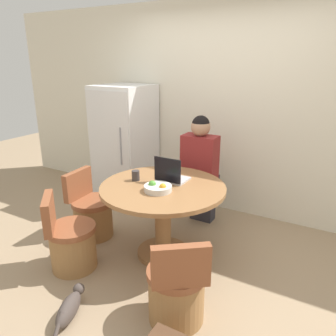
{
  "coord_description": "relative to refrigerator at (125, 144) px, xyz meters",
  "views": [
    {
      "loc": [
        1.4,
        -2.34,
        1.92
      ],
      "look_at": [
        -0.09,
        0.27,
        0.91
      ],
      "focal_mm": 35.0,
      "sensor_mm": 36.0,
      "label": 1
    }
  ],
  "objects": [
    {
      "name": "ground_plane",
      "position": [
        1.28,
        -1.15,
        -0.8
      ],
      "size": [
        12.0,
        12.0,
        0.0
      ],
      "primitive_type": "plane",
      "color": "#9E8466"
    },
    {
      "name": "wall_back",
      "position": [
        1.28,
        0.4,
        0.5
      ],
      "size": [
        7.0,
        0.06,
        2.6
      ],
      "color": "silver",
      "rests_on": "ground_plane"
    },
    {
      "name": "refrigerator",
      "position": [
        0.0,
        0.0,
        0.0
      ],
      "size": [
        0.68,
        0.72,
        1.59
      ],
      "color": "white",
      "rests_on": "ground_plane"
    },
    {
      "name": "dining_table",
      "position": [
        1.18,
        -0.98,
        -0.24
      ],
      "size": [
        1.21,
        1.21,
        0.76
      ],
      "color": "olive",
      "rests_on": "ground_plane"
    },
    {
      "name": "chair_near_right_corner",
      "position": [
        1.73,
        -1.7,
        -0.54
      ],
      "size": [
        0.52,
        0.52,
        0.75
      ],
      "rotation": [
        0.0,
        0.0,
        -2.49
      ],
      "color": "#9E7042",
      "rests_on": "ground_plane"
    },
    {
      "name": "chair_left_side",
      "position": [
        0.29,
        -1.04,
        -0.54
      ],
      "size": [
        0.45,
        0.45,
        0.75
      ],
      "rotation": [
        0.0,
        0.0,
        1.64
      ],
      "color": "#9E7042",
      "rests_on": "ground_plane"
    },
    {
      "name": "chair_near_left_corner",
      "position": [
        0.54,
        -1.6,
        -0.54
      ],
      "size": [
        0.52,
        0.52,
        0.75
      ],
      "rotation": [
        0.0,
        0.0,
        2.33
      ],
      "color": "#9E7042",
      "rests_on": "ground_plane"
    },
    {
      "name": "person_seated",
      "position": [
        1.21,
        -0.16,
        -0.07
      ],
      "size": [
        0.4,
        0.37,
        1.32
      ],
      "rotation": [
        0.0,
        0.0,
        3.14
      ],
      "color": "#2D2D38",
      "rests_on": "ground_plane"
    },
    {
      "name": "laptop",
      "position": [
        1.19,
        -0.83,
        0.02
      ],
      "size": [
        0.29,
        0.24,
        0.26
      ],
      "rotation": [
        0.0,
        0.0,
        3.14
      ],
      "color": "#B7B7BC",
      "rests_on": "dining_table"
    },
    {
      "name": "fruit_bowl",
      "position": [
        1.21,
        -1.12,
        -0.01
      ],
      "size": [
        0.26,
        0.26,
        0.09
      ],
      "color": "beige",
      "rests_on": "dining_table"
    },
    {
      "name": "coffee_cup",
      "position": [
        0.88,
        -0.99,
        0.01
      ],
      "size": [
        0.08,
        0.08,
        0.1
      ],
      "color": "#383333",
      "rests_on": "dining_table"
    },
    {
      "name": "cat",
      "position": [
        0.99,
        -2.08,
        -0.71
      ],
      "size": [
        0.25,
        0.47,
        0.16
      ],
      "rotation": [
        0.0,
        0.0,
        1.95
      ],
      "color": "#473D38",
      "rests_on": "ground_plane"
    }
  ]
}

